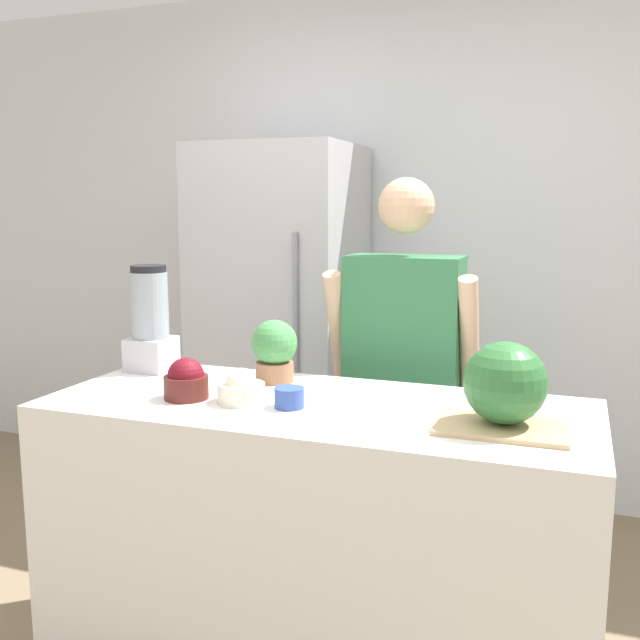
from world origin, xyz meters
TOP-DOWN VIEW (x-y plane):
  - wall_back at (0.00, 2.01)m, footprint 8.00×0.06m
  - counter_island at (0.00, 0.34)m, footprint 1.66×0.68m
  - refrigerator at (-0.66, 1.62)m, footprint 0.74×0.70m
  - person at (0.12, 0.99)m, footprint 0.57×0.26m
  - cutting_board at (0.56, 0.26)m, footprint 0.34×0.23m
  - watermelon at (0.56, 0.28)m, footprint 0.22×0.22m
  - bowl_cherries at (-0.40, 0.25)m, footprint 0.14×0.14m
  - bowl_cream at (-0.22, 0.26)m, footprint 0.14×0.14m
  - bowl_small_blue at (-0.06, 0.26)m, footprint 0.09×0.09m
  - blender at (-0.71, 0.54)m, footprint 0.15×0.15m
  - potted_plant at (-0.22, 0.54)m, footprint 0.16×0.16m

SIDE VIEW (x-z plane):
  - counter_island at x=0.00m, z-range 0.00..0.91m
  - person at x=0.12m, z-range 0.01..1.62m
  - refrigerator at x=-0.66m, z-range 0.00..1.79m
  - cutting_board at x=0.56m, z-range 0.91..0.93m
  - bowl_small_blue at x=-0.06m, z-range 0.91..0.97m
  - bowl_cream at x=-0.22m, z-range 0.90..1.01m
  - bowl_cherries at x=-0.40m, z-range 0.90..1.03m
  - potted_plant at x=-0.22m, z-range 0.92..1.13m
  - watermelon at x=0.56m, z-range 0.93..1.15m
  - blender at x=-0.71m, z-range 0.90..1.28m
  - wall_back at x=0.00m, z-range 0.00..2.60m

